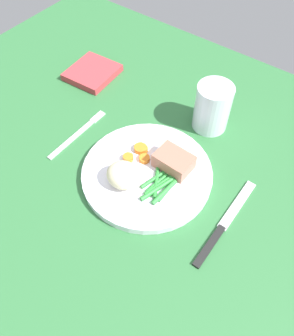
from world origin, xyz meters
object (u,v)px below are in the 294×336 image
(dinner_plate, at_px, (147,174))
(fork, at_px, (77,134))
(meat_portion, at_px, (174,161))
(water_glass, at_px, (212,110))
(napkin, at_px, (92,72))
(knife, at_px, (224,224))

(dinner_plate, height_order, fork, dinner_plate)
(meat_portion, distance_m, water_glass, 0.15)
(dinner_plate, xyz_separation_m, water_glass, (0.03, 0.19, 0.04))
(water_glass, relative_size, napkin, 0.91)
(dinner_plate, bearing_deg, fork, -179.20)
(fork, bearing_deg, napkin, 121.03)
(meat_portion, xyz_separation_m, water_glass, (-0.01, 0.15, 0.01))
(dinner_plate, distance_m, meat_portion, 0.06)
(dinner_plate, bearing_deg, knife, -0.95)
(water_glass, bearing_deg, meat_portion, -87.21)
(meat_portion, distance_m, knife, 0.15)
(dinner_plate, height_order, knife, dinner_plate)
(dinner_plate, height_order, meat_portion, meat_portion)
(fork, xyz_separation_m, knife, (0.36, -0.00, -0.00))
(napkin, bearing_deg, dinner_plate, -29.71)
(dinner_plate, distance_m, knife, 0.17)
(dinner_plate, relative_size, fork, 1.52)
(meat_portion, bearing_deg, dinner_plate, -130.60)
(fork, height_order, knife, knife)
(meat_portion, relative_size, napkin, 0.62)
(knife, bearing_deg, napkin, 161.29)
(knife, relative_size, napkin, 1.80)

